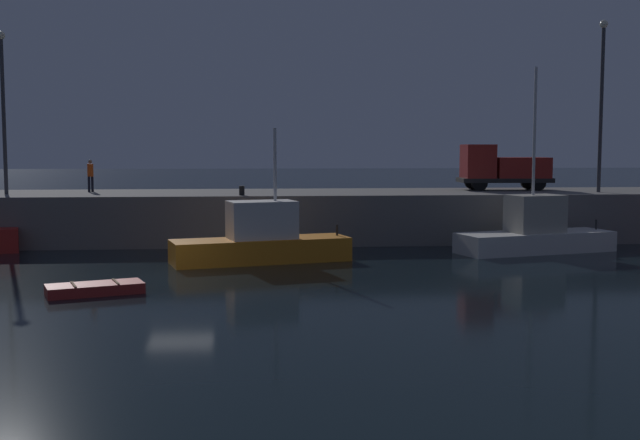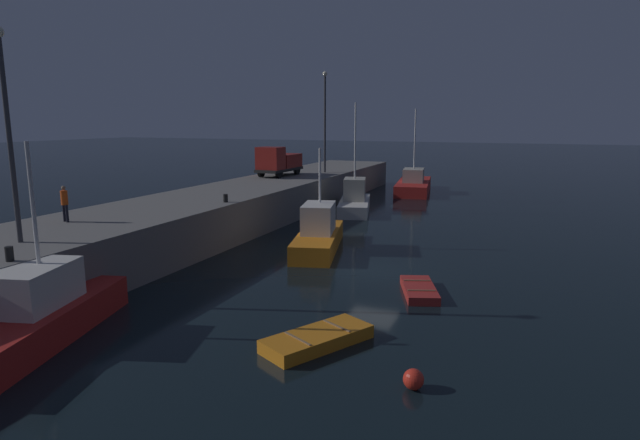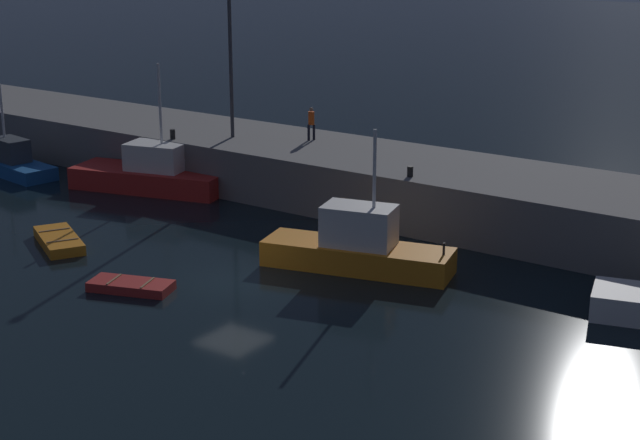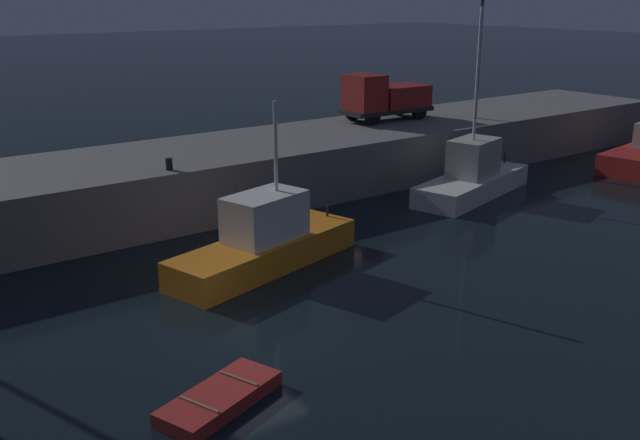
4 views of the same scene
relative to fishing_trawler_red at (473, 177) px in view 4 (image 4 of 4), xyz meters
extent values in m
plane|color=black|center=(-16.50, -6.46, -0.94)|extent=(320.00, 320.00, 0.00)
cube|color=slate|center=(-16.50, 6.32, 0.38)|extent=(72.70, 7.23, 2.63)
cube|color=silver|center=(0.01, 0.00, -0.44)|extent=(8.17, 4.36, 0.98)
cube|color=#ADA899|center=(-0.03, -0.01, 0.95)|extent=(2.88, 2.33, 1.81)
cylinder|color=silver|center=(-0.17, -0.05, 4.92)|extent=(0.14, 0.14, 6.12)
cylinder|color=#262626|center=(3.48, 0.97, 0.30)|extent=(0.10, 0.10, 0.50)
cube|color=orange|center=(-13.33, -2.21, -0.41)|extent=(8.19, 4.14, 1.06)
cube|color=silver|center=(-13.28, -2.20, 0.95)|extent=(3.27, 2.41, 1.67)
cylinder|color=silver|center=(-12.67, -2.04, 3.39)|extent=(0.14, 0.14, 3.21)
cylinder|color=#262626|center=(-9.83, -1.29, 0.37)|extent=(0.10, 0.10, 0.50)
cube|color=#B22823|center=(-19.16, -9.40, -0.75)|extent=(3.51, 2.35, 0.37)
cube|color=olive|center=(-18.48, -9.16, -0.55)|extent=(0.48, 1.15, 0.04)
cube|color=olive|center=(-19.83, -9.64, -0.55)|extent=(0.48, 1.15, 0.04)
cylinder|color=#38383D|center=(5.27, 4.76, 6.15)|extent=(0.20, 0.20, 8.90)
cylinder|color=black|center=(-0.91, 6.52, 2.15)|extent=(0.91, 0.32, 0.90)
cylinder|color=black|center=(-0.83, 8.29, 2.15)|extent=(0.91, 0.32, 0.90)
cylinder|color=black|center=(2.43, 6.37, 2.15)|extent=(0.91, 0.32, 0.90)
cylinder|color=black|center=(2.50, 8.15, 2.15)|extent=(0.91, 0.32, 0.90)
cube|color=black|center=(0.80, 7.33, 2.27)|extent=(5.30, 2.34, 0.25)
cube|color=maroon|center=(-0.76, 7.40, 3.36)|extent=(1.76, 2.19, 1.92)
cube|color=maroon|center=(1.74, 7.29, 2.99)|extent=(3.11, 2.24, 1.18)
cylinder|color=black|center=(-14.24, 3.50, 1.94)|extent=(0.28, 0.28, 0.49)
camera|label=1|loc=(-13.61, -36.95, 4.15)|focal=44.15mm
camera|label=2|loc=(-41.49, -13.77, 6.62)|focal=29.74mm
camera|label=3|loc=(7.43, -34.00, 12.63)|focal=54.53mm
camera|label=4|loc=(-26.35, -23.25, 8.61)|focal=40.84mm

